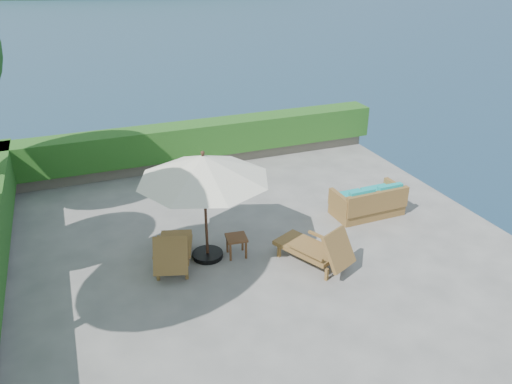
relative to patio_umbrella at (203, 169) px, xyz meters
name	(u,v)px	position (x,y,z in m)	size (l,w,h in m)	color
ground	(257,252)	(1.10, -0.20, -2.14)	(12.00, 12.00, 0.00)	gray
foundation	(256,306)	(1.10, -0.20, -3.69)	(12.00, 12.00, 3.00)	#60584C
ocean	(256,352)	(1.10, -0.20, -5.14)	(600.00, 600.00, 0.00)	#18384B
planter_wall_far	(193,159)	(1.10, 5.40, -1.96)	(12.00, 0.60, 0.36)	#6E6558
hedge_far	(192,139)	(1.10, 5.40, -1.29)	(12.40, 0.90, 1.00)	#1C4C15
patio_umbrella	(203,169)	(0.00, 0.00, 0.00)	(2.97, 2.97, 2.54)	black
lounge_left	(173,250)	(-0.78, -0.10, -1.73)	(1.18, 1.84, 0.99)	brown
lounge_right	(317,249)	(2.11, -1.18, -1.72)	(1.39, 1.88, 1.01)	brown
side_table	(236,240)	(0.63, -0.17, -1.75)	(0.50, 0.50, 0.48)	brown
wicker_loveseat	(369,203)	(4.43, 0.41, -1.80)	(1.84, 0.97, 0.89)	brown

